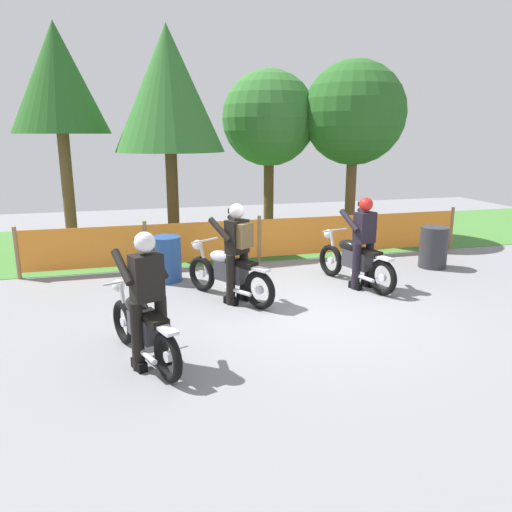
# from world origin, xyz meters

# --- Properties ---
(ground) EXTENTS (24.00, 24.00, 0.02)m
(ground) POSITION_xyz_m (0.00, 0.00, -0.01)
(ground) COLOR gray
(grass_verge) EXTENTS (24.00, 5.29, 0.01)m
(grass_verge) POSITION_xyz_m (0.00, 5.78, 0.01)
(grass_verge) COLOR #427A33
(grass_verge) RESTS_ON ground
(barrier_fence) EXTENTS (9.95, 0.08, 1.05)m
(barrier_fence) POSITION_xyz_m (-0.00, 3.14, 0.54)
(barrier_fence) COLOR olive
(barrier_fence) RESTS_ON ground
(tree_leftmost) EXTENTS (2.25, 2.25, 5.30)m
(tree_leftmost) POSITION_xyz_m (-4.15, 5.67, 4.01)
(tree_leftmost) COLOR brown
(tree_leftmost) RESTS_ON ground
(tree_near_left) EXTENTS (2.53, 2.53, 5.20)m
(tree_near_left) POSITION_xyz_m (-1.71, 4.75, 3.76)
(tree_near_left) COLOR brown
(tree_near_left) RESTS_ON ground
(tree_near_right) EXTENTS (2.57, 2.57, 4.49)m
(tree_near_right) POSITION_xyz_m (1.11, 6.16, 3.19)
(tree_near_right) COLOR brown
(tree_near_right) RESTS_ON ground
(tree_rightmost) EXTENTS (2.71, 2.71, 4.69)m
(tree_rightmost) POSITION_xyz_m (3.18, 5.22, 3.31)
(tree_rightmost) COLOR brown
(tree_rightmost) RESTS_ON ground
(motorcycle_lead) EXTENTS (1.20, 1.79, 0.97)m
(motorcycle_lead) POSITION_xyz_m (-1.19, 0.86, 0.47)
(motorcycle_lead) COLOR black
(motorcycle_lead) RESTS_ON ground
(motorcycle_trailing) EXTENTS (0.88, 1.84, 0.92)m
(motorcycle_trailing) POSITION_xyz_m (-2.71, -1.16, 0.44)
(motorcycle_trailing) COLOR black
(motorcycle_trailing) RESTS_ON ground
(motorcycle_third) EXTENTS (0.81, 2.01, 0.97)m
(motorcycle_third) POSITION_xyz_m (1.29, 1.06, 0.47)
(motorcycle_third) COLOR black
(motorcycle_third) RESTS_ON ground
(rider_lead) EXTENTS (0.72, 0.79, 1.69)m
(rider_lead) POSITION_xyz_m (-1.06, 0.67, 0.95)
(rider_lead) COLOR black
(rider_lead) RESTS_ON ground
(rider_trailing) EXTENTS (0.68, 0.69, 1.69)m
(rider_trailing) POSITION_xyz_m (-2.64, -1.33, 0.92)
(rider_trailing) COLOR black
(rider_trailing) RESTS_ON ground
(rider_third) EXTENTS (0.65, 0.67, 1.69)m
(rider_third) POSITION_xyz_m (1.35, 0.87, 0.92)
(rider_third) COLOR black
(rider_third) RESTS_ON ground
(oil_drum) EXTENTS (0.58, 0.58, 0.88)m
(oil_drum) POSITION_xyz_m (3.49, 1.77, 0.44)
(oil_drum) COLOR #2D2D33
(oil_drum) RESTS_ON ground
(spare_drum) EXTENTS (0.58, 0.58, 0.88)m
(spare_drum) POSITION_xyz_m (-2.12, 2.24, 0.44)
(spare_drum) COLOR navy
(spare_drum) RESTS_ON ground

